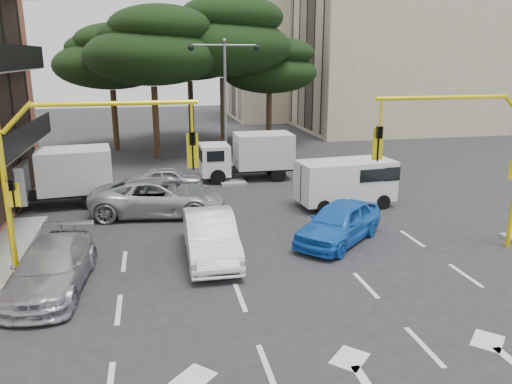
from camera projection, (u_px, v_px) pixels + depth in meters
ground at (305, 291)px, 15.23m from camera, size 120.00×120.00×0.00m
median_strip at (226, 173)px, 30.32m from camera, size 1.40×6.00×0.15m
apartment_beige_near at (409, 30)px, 46.93m from camera, size 20.20×12.15×18.70m
apartment_beige_far at (301, 43)px, 57.14m from camera, size 16.20×12.15×16.70m
pine_left_near at (153, 46)px, 33.18m from camera, size 9.15×9.15×10.23m
pine_center at (223, 37)px, 35.88m from camera, size 9.98×9.98×11.16m
pine_left_far at (111, 57)px, 36.54m from camera, size 8.32×8.32×9.30m
pine_right at (270, 66)px, 39.10m from camera, size 7.49×7.49×8.37m
pine_back at (190, 48)px, 40.38m from camera, size 9.15×9.15×10.23m
signal_mast_right at (477, 147)px, 17.44m from camera, size 5.79×0.37×6.00m
signal_mast_left at (67, 163)px, 14.74m from camera, size 5.79×0.37×6.00m
street_lamp_center at (225, 83)px, 28.91m from camera, size 4.16×0.36×7.77m
car_white_hatch at (211, 236)px, 17.59m from camera, size 1.76×4.90×1.61m
car_blue_compact at (339, 222)px, 19.11m from camera, size 4.64×4.48×1.57m
car_silver_wagon at (52, 267)px, 15.19m from camera, size 2.42×5.14×1.45m
car_silver_cross_a at (158, 197)px, 22.41m from camera, size 6.28×3.58×1.65m
car_silver_cross_b at (168, 179)px, 26.63m from camera, size 3.66×1.53×1.24m
van_white at (345, 183)px, 23.60m from camera, size 4.69×2.44×2.26m
box_truck_a at (53, 178)px, 23.52m from camera, size 5.78×2.95×2.73m
box_truck_b at (247, 157)px, 28.82m from camera, size 5.41×2.30×2.66m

